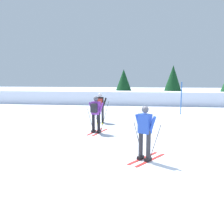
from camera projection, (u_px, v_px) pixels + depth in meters
The scene contains 8 objects.
ground_plane at pixel (152, 158), 7.78m from camera, with size 120.00×120.00×0.00m, color silver.
far_snow_ridge at pixel (148, 96), 26.10m from camera, with size 80.00×8.01×1.27m, color silver.
skier_blue at pixel (145, 132), 7.38m from camera, with size 1.18×1.54×1.71m.
skier_black at pixel (100, 106), 13.83m from camera, with size 1.00×1.64×1.71m.
skier_purple at pixel (96, 113), 11.17m from camera, with size 0.98×1.64×1.71m.
trail_marker_pole at pixel (181, 98), 16.96m from camera, with size 0.07×0.07×2.29m, color #1E56AD.
conifer_far_left at pixel (124, 82), 25.39m from camera, with size 1.97×1.97×3.48m.
conifer_far_centre at pixel (173, 80), 24.53m from camera, with size 2.01×2.01×3.84m.
Camera 1 is at (-0.21, -7.61, 2.53)m, focal length 38.77 mm.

